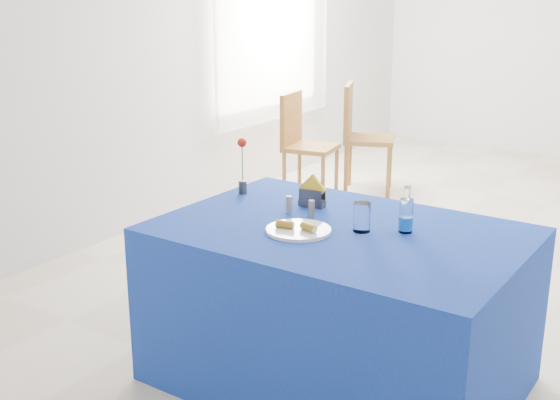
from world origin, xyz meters
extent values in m
plane|color=beige|center=(0.00, 0.00, 0.00)|extent=(7.00, 7.00, 0.00)
plane|color=silver|center=(0.00, -3.50, 1.40)|extent=(5.00, 0.00, 5.00)
plane|color=silver|center=(-2.50, 0.00, 1.40)|extent=(0.00, 7.00, 7.00)
cube|color=white|center=(-2.47, 0.80, 1.55)|extent=(0.04, 1.50, 1.60)
cube|color=white|center=(-2.40, 0.80, 1.55)|extent=(0.04, 1.75, 1.85)
cylinder|color=white|center=(-0.24, -2.16, 0.77)|extent=(0.29, 0.29, 0.01)
cylinder|color=white|center=(-0.01, -2.00, 0.82)|extent=(0.08, 0.08, 0.13)
cylinder|color=slate|center=(-0.42, -1.96, 0.80)|extent=(0.03, 0.03, 0.08)
cylinder|color=slate|center=(-0.30, -1.96, 0.80)|extent=(0.03, 0.03, 0.08)
cube|color=navy|center=(-0.11, -2.02, 0.38)|extent=(1.60, 1.10, 0.76)
cylinder|color=silver|center=(0.15, -1.90, 0.83)|extent=(0.06, 0.06, 0.15)
cylinder|color=blue|center=(0.15, -1.90, 0.80)|extent=(0.06, 0.06, 0.06)
cylinder|color=white|center=(0.15, -1.90, 0.94)|extent=(0.03, 0.03, 0.05)
cylinder|color=white|center=(0.15, -1.90, 0.97)|extent=(0.03, 0.03, 0.01)
cube|color=#343439|center=(-0.39, -1.80, 0.78)|extent=(0.13, 0.06, 0.03)
cube|color=#353539|center=(-0.39, -1.83, 0.81)|extent=(0.12, 0.02, 0.09)
cube|color=#343439|center=(-0.39, -1.78, 0.81)|extent=(0.12, 0.02, 0.09)
cube|color=yellow|center=(-0.39, -1.80, 0.85)|extent=(0.15, 0.02, 0.15)
cylinder|color=#292A2E|center=(-0.81, -1.81, 0.80)|extent=(0.04, 0.04, 0.07)
cylinder|color=#1A6218|center=(-0.81, -1.81, 0.91)|extent=(0.01, 0.01, 0.22)
sphere|color=#B11B0B|center=(-0.81, -1.81, 1.03)|extent=(0.05, 0.05, 0.05)
cylinder|color=#915E2A|center=(-1.61, 0.36, 0.22)|extent=(0.04, 0.04, 0.45)
cylinder|color=#915E2A|center=(-1.68, 0.71, 0.22)|extent=(0.04, 0.04, 0.45)
cylinder|color=#915E2A|center=(-1.96, 0.29, 0.22)|extent=(0.04, 0.04, 0.45)
cylinder|color=#915E2A|center=(-2.03, 0.64, 0.22)|extent=(0.04, 0.04, 0.45)
cube|color=#915E2A|center=(-1.82, 0.50, 0.46)|extent=(0.49, 0.49, 0.04)
cube|color=#915E2A|center=(-2.01, 0.47, 0.71)|extent=(0.12, 0.42, 0.46)
cylinder|color=#915E2A|center=(-1.26, 0.91, 0.24)|extent=(0.04, 0.04, 0.47)
cylinder|color=#915E2A|center=(-1.42, 1.26, 0.24)|extent=(0.04, 0.04, 0.47)
cylinder|color=#915E2A|center=(-1.61, 0.76, 0.24)|extent=(0.04, 0.04, 0.47)
cylinder|color=#915E2A|center=(-1.76, 1.10, 0.24)|extent=(0.04, 0.04, 0.47)
cube|color=#915E2A|center=(-1.51, 1.01, 0.49)|extent=(0.58, 0.58, 0.04)
cube|color=#915E2A|center=(-1.69, 0.93, 0.75)|extent=(0.22, 0.42, 0.48)
cylinder|color=gold|center=(-0.29, -2.19, 0.79)|extent=(0.08, 0.05, 0.03)
cylinder|color=beige|center=(-0.25, -2.18, 0.79)|extent=(0.01, 0.03, 0.03)
cylinder|color=gold|center=(-0.18, -2.17, 0.79)|extent=(0.09, 0.06, 0.03)
cylinder|color=beige|center=(-0.15, -2.18, 0.79)|extent=(0.01, 0.03, 0.03)
camera|label=1|loc=(1.34, -4.62, 1.77)|focal=45.00mm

